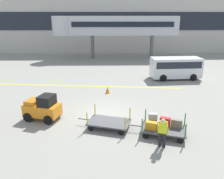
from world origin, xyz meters
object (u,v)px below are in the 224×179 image
at_px(baggage_handler, 163,131).
at_px(safety_cone_near, 108,90).
at_px(baggage_cart_middle, 162,126).
at_px(shuttle_van, 176,67).
at_px(baggage_cart_lead, 109,122).
at_px(baggage_tug, 43,108).

bearing_deg(baggage_handler, safety_cone_near, 107.79).
bearing_deg(baggage_cart_middle, shuttle_van, 70.85).
height_order(baggage_handler, shuttle_van, shuttle_van).
height_order(baggage_cart_lead, safety_cone_near, baggage_cart_lead).
distance_m(baggage_handler, safety_cone_near, 8.49).
relative_size(baggage_tug, safety_cone_near, 4.23).
bearing_deg(baggage_cart_lead, baggage_handler, -38.92).
xyz_separation_m(baggage_handler, safety_cone_near, (-2.59, 8.07, -0.59)).
relative_size(shuttle_van, safety_cone_near, 8.94).
bearing_deg(safety_cone_near, baggage_tug, -129.04).
bearing_deg(baggage_cart_lead, safety_cone_near, 90.61).
distance_m(baggage_handler, shuttle_van, 13.08).
relative_size(baggage_cart_middle, baggage_handler, 1.97).
height_order(baggage_cart_lead, baggage_handler, baggage_handler).
distance_m(baggage_tug, baggage_cart_lead, 4.18).
xyz_separation_m(baggage_cart_lead, baggage_handler, (2.52, -2.04, 0.52)).
bearing_deg(baggage_cart_middle, baggage_tug, 163.65).
distance_m(baggage_tug, safety_cone_near, 6.24).
xyz_separation_m(baggage_tug, shuttle_van, (10.66, 9.16, 0.48)).
distance_m(baggage_tug, shuttle_van, 14.07).
xyz_separation_m(baggage_tug, baggage_cart_lead, (3.98, -1.20, -0.41)).
relative_size(baggage_tug, baggage_cart_lead, 0.76).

